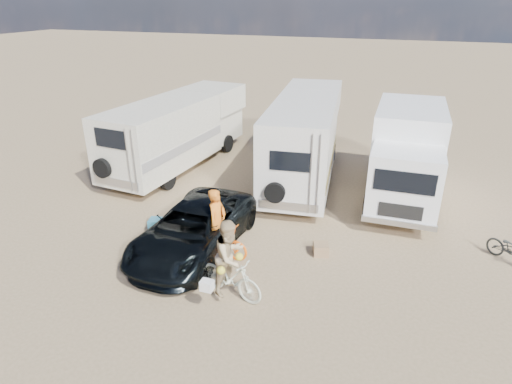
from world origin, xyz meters
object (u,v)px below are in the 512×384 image
(bike_woman, at_px, (231,277))
(rider_man, at_px, (217,226))
(rv_main, at_px, (305,140))
(box_truck, at_px, (406,158))
(cooler, at_px, (158,226))
(bike_man, at_px, (218,240))
(crate, at_px, (321,249))
(rv_left, at_px, (178,133))
(dark_suv, at_px, (194,229))
(rider_woman, at_px, (230,263))

(bike_woman, height_order, rider_man, rider_man)
(rv_main, relative_size, box_truck, 1.38)
(box_truck, bearing_deg, bike_woman, -117.93)
(cooler, bearing_deg, box_truck, 22.77)
(rv_main, bearing_deg, cooler, -125.63)
(bike_man, height_order, crate, bike_man)
(rv_left, distance_m, rider_man, 7.54)
(rv_left, distance_m, box_truck, 9.14)
(rider_man, height_order, cooler, rider_man)
(bike_woman, bearing_deg, dark_suv, 63.86)
(bike_man, xyz_separation_m, rider_woman, (1.03, -1.56, 0.46))
(rv_main, bearing_deg, rider_woman, -95.74)
(bike_woman, distance_m, rider_woman, 0.39)
(rv_main, relative_size, rider_woman, 4.28)
(rider_man, relative_size, rider_woman, 0.98)
(rv_main, height_order, bike_woman, rv_main)
(bike_man, relative_size, rider_man, 0.99)
(rv_left, distance_m, bike_man, 7.58)
(bike_woman, distance_m, crate, 3.09)
(dark_suv, distance_m, rider_woman, 2.40)
(dark_suv, height_order, cooler, dark_suv)
(rv_main, distance_m, rider_man, 6.45)
(box_truck, height_order, bike_man, box_truck)
(rv_main, relative_size, bike_woman, 4.44)
(box_truck, bearing_deg, bike_man, -130.96)
(bike_woman, bearing_deg, rider_woman, -29.57)
(bike_man, relative_size, crate, 4.36)
(bike_man, relative_size, cooler, 3.34)
(box_truck, relative_size, dark_suv, 1.18)
(bike_man, bearing_deg, crate, -64.08)
(cooler, bearing_deg, bike_man, -27.30)
(bike_man, bearing_deg, rider_woman, -140.91)
(dark_suv, bearing_deg, rider_man, -1.31)
(rv_main, distance_m, rider_woman, 7.94)
(dark_suv, height_order, bike_woman, dark_suv)
(dark_suv, xyz_separation_m, rider_woman, (1.79, -1.58, 0.26))
(bike_man, height_order, cooler, bike_man)
(bike_woman, xyz_separation_m, crate, (1.68, 2.56, -0.37))
(box_truck, bearing_deg, rider_woman, -117.93)
(box_truck, height_order, rider_woman, box_truck)
(rv_main, xyz_separation_m, box_truck, (3.77, -0.85, 0.00))
(rv_left, bearing_deg, dark_suv, -53.15)
(bike_man, xyz_separation_m, crate, (2.71, 1.01, -0.31))
(box_truck, distance_m, rider_woman, 7.97)
(dark_suv, bearing_deg, bike_woman, -40.68)
(bike_man, height_order, bike_woman, bike_woman)
(rider_man, bearing_deg, bike_woman, -140.91)
(rv_left, height_order, bike_woman, rv_left)
(rider_woman, bearing_deg, bike_man, 48.94)
(bike_woman, bearing_deg, crate, -17.85)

